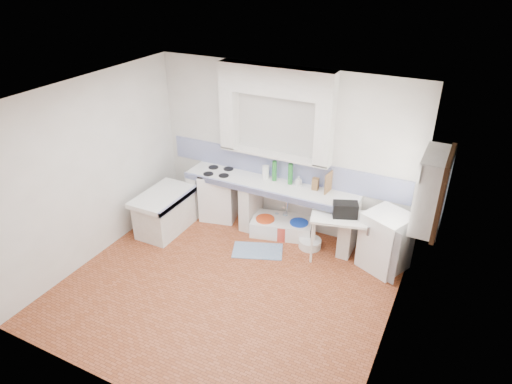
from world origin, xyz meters
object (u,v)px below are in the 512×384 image
at_px(sink, 282,227).
at_px(fridge, 386,241).
at_px(stove, 220,195).
at_px(side_table, 340,238).

distance_m(sink, fridge, 1.80).
height_order(sink, fridge, fridge).
relative_size(stove, fridge, 0.94).
distance_m(side_table, fridge, 0.69).
bearing_deg(sink, side_table, -27.48).
bearing_deg(fridge, stove, -158.75).
bearing_deg(stove, side_table, -19.77).
distance_m(stove, fridge, 3.01).
xyz_separation_m(sink, fridge, (1.76, -0.16, 0.34)).
height_order(stove, sink, stove).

